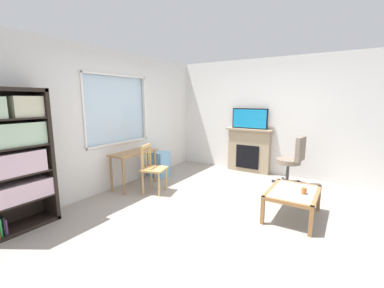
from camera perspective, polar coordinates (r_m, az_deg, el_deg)
ground at (r=4.11m, az=5.65°, el=-14.88°), size 5.94×5.50×0.02m
wall_back_with_window at (r=5.15m, az=-17.17°, el=4.84°), size 4.94×0.15×2.64m
wall_right at (r=6.12m, az=16.59°, el=5.89°), size 0.12×4.70×2.64m
bookshelf at (r=3.99m, az=-35.65°, el=-2.29°), size 0.90×0.38×1.87m
desk_under_window at (r=5.09m, az=-13.04°, el=-3.05°), size 0.97×0.43×0.71m
wooden_chair at (r=4.75m, az=-8.92°, el=-5.42°), size 0.51×0.50×0.90m
plastic_drawer_unit at (r=5.78m, az=-7.54°, el=-4.47°), size 0.35×0.40×0.56m
fireplace at (r=6.18m, az=12.74°, el=-1.36°), size 0.26×1.10×1.04m
tv at (r=6.06m, az=12.96°, el=5.64°), size 0.06×0.84×0.47m
office_chair at (r=5.46m, az=21.87°, el=-3.02°), size 0.57×0.59×1.00m
coffee_table at (r=4.03m, az=21.90°, el=-10.58°), size 0.93×0.67×0.41m
sippy_cup at (r=3.94m, az=24.05°, el=-9.62°), size 0.07×0.07×0.09m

